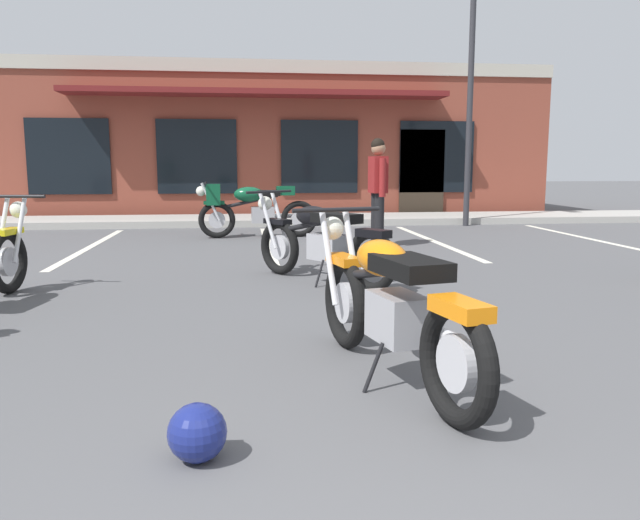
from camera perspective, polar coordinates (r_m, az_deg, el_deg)
ground_plane at (r=5.13m, az=-2.34°, el=-5.79°), size 80.00×80.00×0.00m
sidewalk_kerb at (r=13.82m, az=-5.34°, el=3.63°), size 22.00×1.80×0.14m
brick_storefront_building at (r=17.54m, az=-5.79°, el=10.45°), size 14.25×6.08×3.65m
painted_stall_lines at (r=10.25m, az=-4.73°, el=1.50°), size 11.22×4.80×0.01m
motorcycle_foreground_classic at (r=3.77m, az=6.37°, el=-3.93°), size 0.85×2.08×0.98m
motorcycle_red_sportbike at (r=11.08m, az=-6.22°, el=4.75°), size 2.11×0.66×0.98m
motorcycle_blue_standard at (r=6.82m, az=0.06°, el=1.79°), size 1.47×1.80×0.98m
person_in_black_shirt at (r=9.84m, az=5.27°, el=6.74°), size 0.29×0.61×1.68m
helmet_on_pavement at (r=2.88m, az=-11.07°, el=-15.10°), size 0.26×0.26×0.26m
parking_lot_lamp_post at (r=13.56m, az=13.74°, el=17.66°), size 0.24×0.76×5.39m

